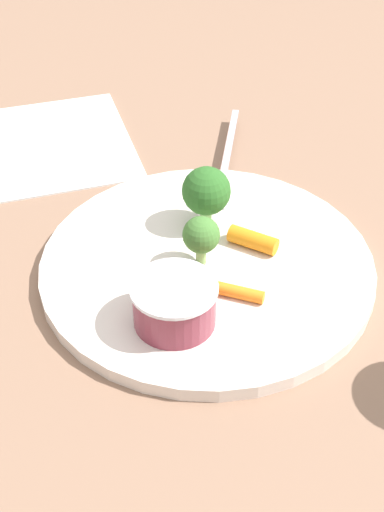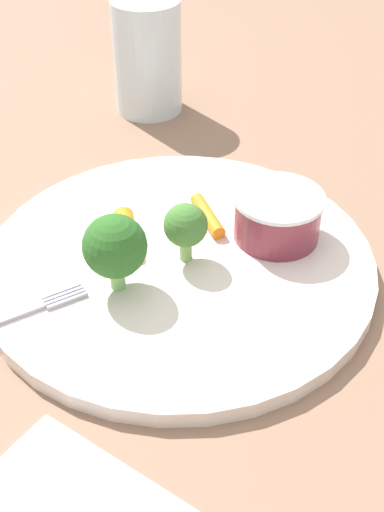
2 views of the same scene
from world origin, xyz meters
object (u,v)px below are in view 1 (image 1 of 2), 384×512
object	(u,v)px
carrot_stick_1	(252,239)
fork	(227,157)
broccoli_floret_1	(204,239)
carrot_stick_0	(239,290)
broccoli_floret_0	(206,191)
napkin	(53,143)
plate	(207,266)
sauce_cup	(174,304)

from	to	relation	value
carrot_stick_1	fork	bearing A→B (deg)	-18.44
broccoli_floret_1	carrot_stick_0	distance (m)	0.05
broccoli_floret_0	carrot_stick_1	distance (m)	0.06
carrot_stick_1	fork	xyz separation A→B (m)	(0.13, -0.04, -0.01)
broccoli_floret_0	carrot_stick_0	size ratio (longest dim) A/B	1.16
broccoli_floret_0	napkin	size ratio (longest dim) A/B	0.30
carrot_stick_1	napkin	world-z (taller)	carrot_stick_1
plate	fork	bearing A→B (deg)	-33.14
carrot_stick_1	carrot_stick_0	bearing A→B (deg)	141.31
broccoli_floret_1	carrot_stick_0	xyz separation A→B (m)	(-0.04, -0.01, -0.02)
plate	carrot_stick_1	xyz separation A→B (m)	(0.00, -0.04, 0.01)
carrot_stick_0	fork	xyz separation A→B (m)	(0.18, -0.08, -0.00)
sauce_cup	fork	distance (m)	0.23
carrot_stick_1	napkin	distance (m)	0.27
broccoli_floret_1	carrot_stick_1	xyz separation A→B (m)	(0.01, -0.05, -0.02)
broccoli_floret_0	broccoli_floret_1	bearing A→B (deg)	152.15
plate	carrot_stick_0	distance (m)	0.05
broccoli_floret_0	carrot_stick_0	bearing A→B (deg)	169.57
broccoli_floret_0	carrot_stick_0	distance (m)	0.10
sauce_cup	broccoli_floret_0	world-z (taller)	broccoli_floret_0
broccoli_floret_0	napkin	world-z (taller)	broccoli_floret_0
sauce_cup	broccoli_floret_0	distance (m)	0.12
carrot_stick_0	napkin	distance (m)	0.30
napkin	broccoli_floret_0	bearing A→B (deg)	-158.89
plate	broccoli_floret_0	xyz separation A→B (m)	(0.05, -0.02, 0.04)
broccoli_floret_1	carrot_stick_1	size ratio (longest dim) A/B	1.05
plate	broccoli_floret_1	size ratio (longest dim) A/B	6.23
sauce_cup	fork	world-z (taller)	sauce_cup
broccoli_floret_1	carrot_stick_1	world-z (taller)	broccoli_floret_1
sauce_cup	carrot_stick_1	size ratio (longest dim) A/B	1.54
broccoli_floret_1	napkin	distance (m)	0.26
broccoli_floret_0	carrot_stick_0	xyz separation A→B (m)	(-0.09, 0.02, -0.03)
carrot_stick_1	plate	bearing A→B (deg)	91.14
fork	broccoli_floret_1	bearing A→B (deg)	146.16
carrot_stick_0	fork	world-z (taller)	carrot_stick_0
plate	napkin	world-z (taller)	plate
sauce_cup	fork	xyz separation A→B (m)	(0.18, -0.14, -0.02)
broccoli_floret_0	napkin	xyz separation A→B (m)	(0.20, 0.08, -0.04)
plate	broccoli_floret_0	bearing A→B (deg)	-24.84
fork	carrot_stick_1	bearing A→B (deg)	161.56
plate	sauce_cup	bearing A→B (deg)	134.95
plate	carrot_stick_1	distance (m)	0.04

